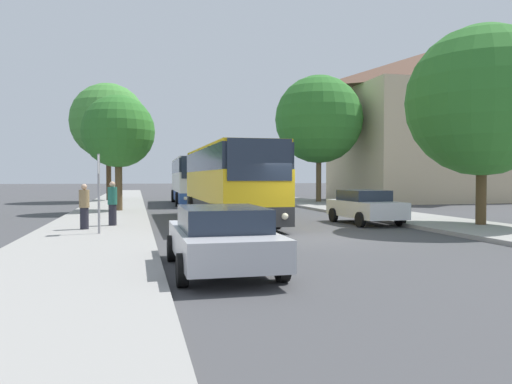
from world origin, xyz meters
TOP-DOWN VIEW (x-y plane):
  - ground_plane at (0.00, 0.00)m, footprint 300.00×300.00m
  - sidewalk_left at (-7.00, 0.00)m, footprint 4.00×120.00m
  - sidewalk_right at (7.00, 0.00)m, footprint 4.00×120.00m
  - building_right_background at (18.89, 22.96)m, footprint 14.31×11.15m
  - bus_front at (-1.46, 7.09)m, footprint 2.88×11.82m
  - bus_middle at (-1.46, 22.35)m, footprint 2.97×11.16m
  - parked_car_left_curb at (-3.77, -4.73)m, footprint 2.11×4.67m
  - parked_car_right_near at (4.07, 4.54)m, footprint 2.14×4.22m
  - parked_car_right_far at (4.06, 22.31)m, footprint 2.14×4.36m
  - bus_stop_sign at (-6.74, 1.94)m, footprint 0.08×0.45m
  - pedestrian_waiting_near at (-7.35, 3.51)m, footprint 0.36×0.36m
  - pedestrian_waiting_far at (-6.43, 4.74)m, footprint 0.36×0.36m
  - tree_left_near at (-7.73, 27.30)m, footprint 6.16×6.16m
  - tree_left_far at (-6.50, 13.87)m, footprint 4.07×4.07m
  - tree_right_near at (7.70, 1.77)m, footprint 5.89×5.89m
  - tree_right_mid at (8.16, 21.00)m, footprint 6.72×6.72m

SIDE VIEW (x-z plane):
  - ground_plane at x=0.00m, z-range 0.00..0.00m
  - sidewalk_left at x=-7.00m, z-range 0.00..0.15m
  - sidewalk_right at x=7.00m, z-range 0.00..0.15m
  - parked_car_left_curb at x=-3.77m, z-range 0.04..1.42m
  - parked_car_right_near at x=4.07m, z-range 0.04..1.49m
  - parked_car_right_far at x=4.06m, z-range 0.04..1.54m
  - pedestrian_waiting_near at x=-7.35m, z-range 0.15..1.78m
  - pedestrian_waiting_far at x=-6.43m, z-range 0.16..1.86m
  - bus_stop_sign at x=-6.74m, z-range 0.46..3.10m
  - bus_front at x=-1.46m, z-range 0.12..3.48m
  - bus_middle at x=-1.46m, z-range 0.12..3.52m
  - tree_left_far at x=-6.50m, z-range 1.34..7.82m
  - tree_right_near at x=7.70m, z-range 1.10..8.90m
  - building_right_background at x=18.89m, z-range 0.00..12.76m
  - tree_right_mid at x=8.16m, z-range 1.62..11.30m
  - tree_left_near at x=-7.73m, z-range 1.82..11.35m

